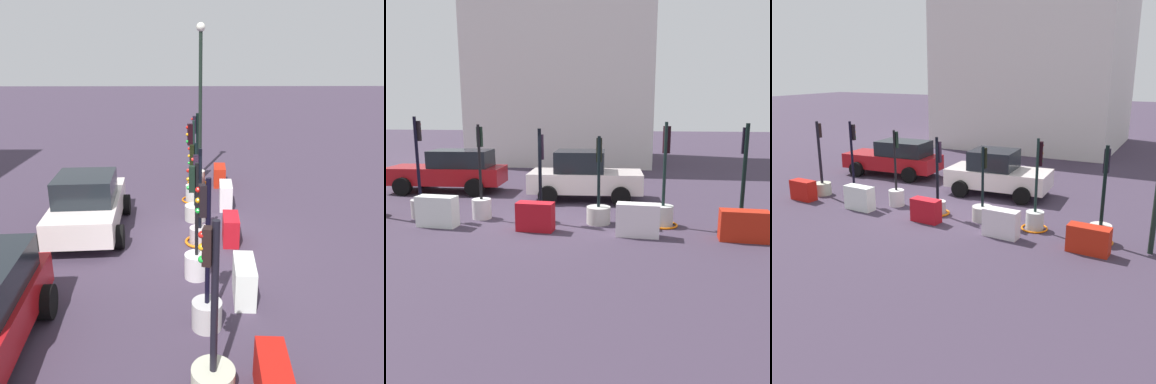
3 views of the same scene
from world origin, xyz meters
TOP-DOWN VIEW (x-y plane):
  - ground_plane at (0.00, 0.00)m, footprint 120.00×120.00m
  - traffic_light_1 at (-3.71, -0.04)m, footprint 0.59×0.59m
  - traffic_light_2 at (-1.85, 0.11)m, footprint 0.57×0.57m
  - traffic_light_3 at (0.00, -0.02)m, footprint 0.84×0.84m
  - traffic_light_4 at (1.67, 0.06)m, footprint 0.68×0.68m
  - traffic_light_5 at (3.48, 0.10)m, footprint 0.85×0.85m
  - traffic_light_6 at (5.52, -0.08)m, footprint 0.80×0.80m
  - construction_barrier_1 at (-2.74, -0.89)m, footprint 1.13×0.50m
  - construction_barrier_2 at (0.06, -0.90)m, footprint 1.01×0.49m
  - construction_barrier_3 at (2.79, -1.00)m, footprint 1.12×0.48m
  - construction_barrier_4 at (5.38, -0.99)m, footprint 1.18×0.53m
  - car_white_van at (0.84, 3.23)m, footprint 4.15×2.43m
  - car_red_compact at (-4.64, 3.93)m, footprint 4.67×2.31m
  - building_main_facade at (-1.88, 15.95)m, footprint 11.33×9.89m

SIDE VIEW (x-z plane):
  - ground_plane at x=0.00m, z-range 0.00..0.00m
  - construction_barrier_4 at x=5.38m, z-range 0.00..0.77m
  - construction_barrier_2 at x=0.06m, z-range 0.00..0.78m
  - construction_barrier_3 at x=2.79m, z-range 0.00..0.86m
  - traffic_light_4 at x=1.67m, z-range -0.82..1.68m
  - construction_barrier_1 at x=-2.74m, z-range 0.00..0.86m
  - traffic_light_3 at x=0.00m, z-range -0.91..1.78m
  - traffic_light_6 at x=5.52m, z-range -0.95..1.91m
  - traffic_light_2 at x=-1.85m, z-range -0.88..1.92m
  - traffic_light_5 at x=3.48m, z-range -0.91..1.98m
  - traffic_light_1 at x=-3.71m, z-range -0.94..2.08m
  - car_red_compact at x=-4.64m, z-range 0.01..1.69m
  - car_white_van at x=0.84m, z-range -0.04..1.75m
  - building_main_facade at x=-1.88m, z-range 0.02..11.60m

